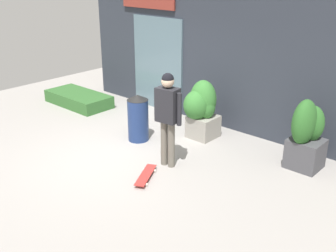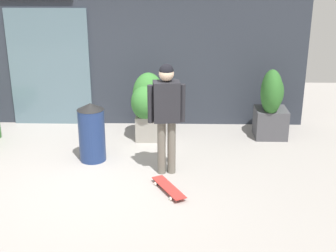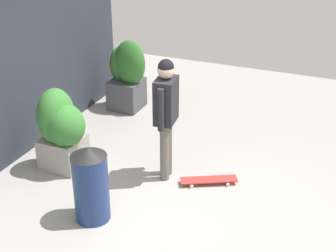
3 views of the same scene
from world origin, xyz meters
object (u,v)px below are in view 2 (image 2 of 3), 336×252
at_px(skateboarder, 166,108).
at_px(planter_box_right, 149,105).
at_px(planter_box_left, 271,104).
at_px(skateboard, 169,188).
at_px(trash_bin, 92,132).

distance_m(skateboarder, planter_box_right, 1.60).
bearing_deg(planter_box_left, skateboard, -129.83).
bearing_deg(skateboard, planter_box_right, 163.02).
bearing_deg(planter_box_left, planter_box_right, -176.93).
relative_size(skateboarder, planter_box_right, 1.41).
relative_size(planter_box_left, trash_bin, 1.33).
relative_size(skateboard, planter_box_right, 0.63).
xyz_separation_m(skateboard, planter_box_right, (-0.42, 2.13, 0.61)).
distance_m(skateboard, planter_box_right, 2.26).
xyz_separation_m(skateboard, planter_box_left, (1.88, 2.26, 0.60)).
xyz_separation_m(planter_box_right, trash_bin, (-0.90, -1.02, -0.16)).
bearing_deg(planter_box_right, trash_bin, -131.33).
bearing_deg(planter_box_right, planter_box_left, 3.07).
relative_size(skateboard, planter_box_left, 0.59).
relative_size(skateboarder, planter_box_left, 1.33).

